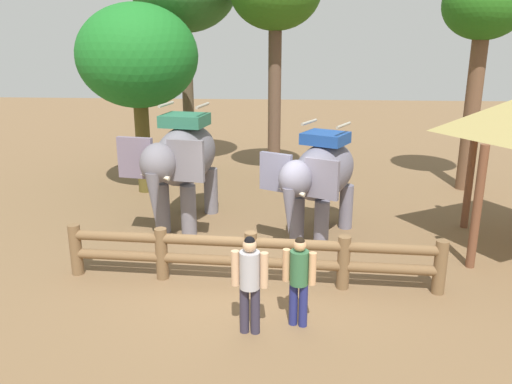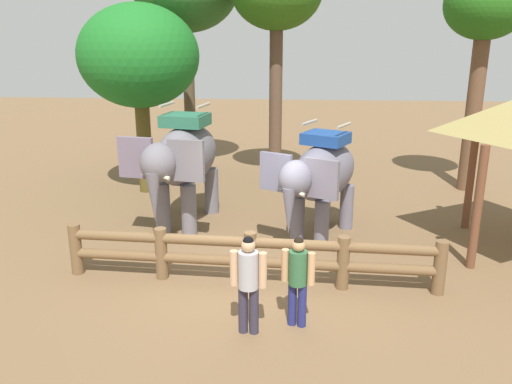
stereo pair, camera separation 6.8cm
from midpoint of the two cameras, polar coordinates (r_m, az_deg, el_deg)
The scene contains 8 objects.
ground_plane at distance 10.55m, azimuth -0.65°, elevation -9.29°, with size 60.00×60.00×0.00m, color brown.
log_fence at distance 10.06m, azimuth -0.77°, elevation -6.82°, with size 7.30×0.60×1.05m.
elephant_near_left at distance 12.95m, azimuth -8.18°, elevation 3.57°, with size 2.13×3.62×3.05m.
elephant_center at distance 12.09m, azimuth 6.90°, elevation 1.83°, with size 2.52×3.22×2.74m.
tourist_woman_in_black at distance 8.31m, azimuth -0.93°, elevation -9.41°, with size 0.59×0.35×1.67m.
tourist_man_in_blue at distance 8.56m, azimuth 4.51°, elevation -9.06°, with size 0.54×0.37×1.57m.
tree_far_left at distance 17.04m, azimuth 23.55°, elevation 17.45°, with size 2.37×2.37×6.50m.
tree_far_right at distance 15.86m, azimuth -12.95°, elevation 14.17°, with size 3.49×3.49×5.54m.
Camera 1 is at (0.71, -9.44, 4.64)m, focal length 36.52 mm.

